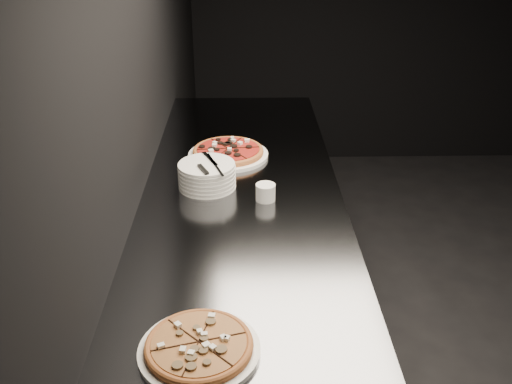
{
  "coord_description": "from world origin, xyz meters",
  "views": [
    {
      "loc": [
        -2.12,
        -1.82,
        1.89
      ],
      "look_at": [
        -2.08,
        -0.04,
        0.98
      ],
      "focal_mm": 40.0,
      "sensor_mm": 36.0,
      "label": 1
    }
  ],
  "objects_px": {
    "cutlery": "(208,165)",
    "pizza_tomato": "(228,152)",
    "counter": "(243,303)",
    "plate_stack": "(207,175)",
    "ramekin": "(266,192)",
    "pizza_mushroom": "(199,347)"
  },
  "relations": [
    {
      "from": "counter",
      "to": "plate_stack",
      "type": "bearing_deg",
      "value": 137.52
    },
    {
      "from": "cutlery",
      "to": "ramekin",
      "type": "relative_size",
      "value": 3.19
    },
    {
      "from": "pizza_tomato",
      "to": "ramekin",
      "type": "relative_size",
      "value": 4.76
    },
    {
      "from": "counter",
      "to": "cutlery",
      "type": "relative_size",
      "value": 10.75
    },
    {
      "from": "counter",
      "to": "ramekin",
      "type": "distance_m",
      "value": 0.5
    },
    {
      "from": "counter",
      "to": "plate_stack",
      "type": "relative_size",
      "value": 11.41
    },
    {
      "from": "counter",
      "to": "plate_stack",
      "type": "distance_m",
      "value": 0.54
    },
    {
      "from": "counter",
      "to": "ramekin",
      "type": "bearing_deg",
      "value": 5.94
    },
    {
      "from": "plate_stack",
      "to": "pizza_mushroom",
      "type": "bearing_deg",
      "value": -88.06
    },
    {
      "from": "plate_stack",
      "to": "ramekin",
      "type": "xyz_separation_m",
      "value": [
        0.22,
        -0.11,
        -0.01
      ]
    },
    {
      "from": "plate_stack",
      "to": "cutlery",
      "type": "distance_m",
      "value": 0.05
    },
    {
      "from": "pizza_tomato",
      "to": "plate_stack",
      "type": "height_order",
      "value": "plate_stack"
    },
    {
      "from": "pizza_tomato",
      "to": "counter",
      "type": "bearing_deg",
      "value": -81.77
    },
    {
      "from": "plate_stack",
      "to": "ramekin",
      "type": "height_order",
      "value": "plate_stack"
    },
    {
      "from": "ramekin",
      "to": "pizza_mushroom",
      "type": "bearing_deg",
      "value": -103.43
    },
    {
      "from": "pizza_mushroom",
      "to": "cutlery",
      "type": "xyz_separation_m",
      "value": [
        -0.02,
        0.88,
        0.08
      ]
    },
    {
      "from": "counter",
      "to": "pizza_tomato",
      "type": "bearing_deg",
      "value": 98.23
    },
    {
      "from": "pizza_tomato",
      "to": "plate_stack",
      "type": "bearing_deg",
      "value": -104.48
    },
    {
      "from": "cutlery",
      "to": "pizza_tomato",
      "type": "bearing_deg",
      "value": 53.94
    },
    {
      "from": "cutlery",
      "to": "ramekin",
      "type": "bearing_deg",
      "value": -48.45
    },
    {
      "from": "counter",
      "to": "ramekin",
      "type": "height_order",
      "value": "ramekin"
    },
    {
      "from": "plate_stack",
      "to": "cutlery",
      "type": "xyz_separation_m",
      "value": [
        0.01,
        -0.02,
        0.05
      ]
    }
  ]
}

